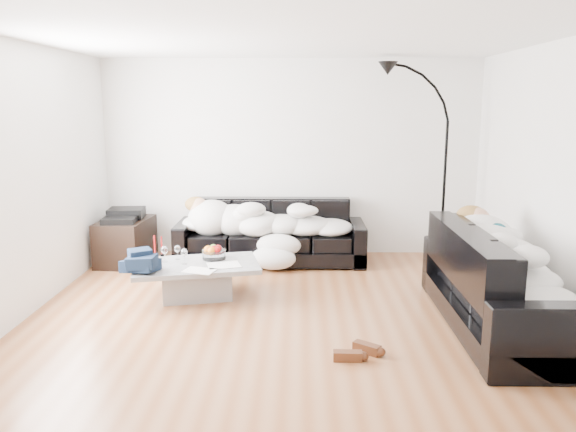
{
  "coord_description": "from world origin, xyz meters",
  "views": [
    {
      "loc": [
        0.11,
        -5.28,
        2.02
      ],
      "look_at": [
        0.0,
        0.3,
        0.9
      ],
      "focal_mm": 35.0,
      "sensor_mm": 36.0,
      "label": 1
    }
  ],
  "objects_px": {
    "sleeper_back": "(270,215)",
    "wine_glass_a": "(177,252)",
    "av_cabinet": "(126,241)",
    "coffee_table": "(197,281)",
    "candle_left": "(155,247)",
    "sofa_back": "(271,232)",
    "sleeper_right": "(505,258)",
    "wine_glass_c": "(184,256)",
    "candle_right": "(162,247)",
    "fruit_bowl": "(214,252)",
    "shoes": "(357,352)",
    "sofa_right": "(503,280)",
    "stereo": "(124,215)",
    "wine_glass_b": "(165,254)",
    "floor_lamp": "(445,177)"
  },
  "relations": [
    {
      "from": "coffee_table",
      "to": "candle_left",
      "type": "relative_size",
      "value": 5.18
    },
    {
      "from": "stereo",
      "to": "sofa_right",
      "type": "bearing_deg",
      "value": -31.6
    },
    {
      "from": "candle_left",
      "to": "candle_right",
      "type": "height_order",
      "value": "candle_left"
    },
    {
      "from": "sofa_back",
      "to": "wine_glass_c",
      "type": "distance_m",
      "value": 1.65
    },
    {
      "from": "stereo",
      "to": "floor_lamp",
      "type": "relative_size",
      "value": 0.2
    },
    {
      "from": "fruit_bowl",
      "to": "shoes",
      "type": "bearing_deg",
      "value": -48.56
    },
    {
      "from": "wine_glass_c",
      "to": "candle_right",
      "type": "xyz_separation_m",
      "value": [
        -0.31,
        0.3,
        0.03
      ]
    },
    {
      "from": "floor_lamp",
      "to": "wine_glass_b",
      "type": "bearing_deg",
      "value": 177.96
    },
    {
      "from": "sofa_right",
      "to": "wine_glass_a",
      "type": "height_order",
      "value": "sofa_right"
    },
    {
      "from": "sofa_back",
      "to": "sleeper_right",
      "type": "height_order",
      "value": "sleeper_right"
    },
    {
      "from": "wine_glass_a",
      "to": "shoes",
      "type": "distance_m",
      "value": 2.39
    },
    {
      "from": "sofa_right",
      "to": "sleeper_back",
      "type": "bearing_deg",
      "value": 46.72
    },
    {
      "from": "shoes",
      "to": "fruit_bowl",
      "type": "bearing_deg",
      "value": 144.54
    },
    {
      "from": "shoes",
      "to": "stereo",
      "type": "relative_size",
      "value": 0.89
    },
    {
      "from": "sleeper_back",
      "to": "stereo",
      "type": "relative_size",
      "value": 4.62
    },
    {
      "from": "sofa_right",
      "to": "wine_glass_c",
      "type": "xyz_separation_m",
      "value": [
        -3.05,
        0.72,
        0.0
      ]
    },
    {
      "from": "wine_glass_a",
      "to": "candle_left",
      "type": "bearing_deg",
      "value": 170.7
    },
    {
      "from": "sofa_right",
      "to": "wine_glass_a",
      "type": "distance_m",
      "value": 3.28
    },
    {
      "from": "fruit_bowl",
      "to": "wine_glass_a",
      "type": "xyz_separation_m",
      "value": [
        -0.39,
        -0.03,
        -0.0
      ]
    },
    {
      "from": "sleeper_back",
      "to": "wine_glass_a",
      "type": "relative_size",
      "value": 13.34
    },
    {
      "from": "candle_left",
      "to": "shoes",
      "type": "relative_size",
      "value": 0.63
    },
    {
      "from": "stereo",
      "to": "sofa_back",
      "type": "bearing_deg",
      "value": -2.36
    },
    {
      "from": "wine_glass_c",
      "to": "shoes",
      "type": "height_order",
      "value": "wine_glass_c"
    },
    {
      "from": "wine_glass_a",
      "to": "wine_glass_b",
      "type": "distance_m",
      "value": 0.15
    },
    {
      "from": "candle_left",
      "to": "wine_glass_c",
      "type": "bearing_deg",
      "value": -31.25
    },
    {
      "from": "fruit_bowl",
      "to": "wine_glass_c",
      "type": "relative_size",
      "value": 1.55
    },
    {
      "from": "sofa_right",
      "to": "candle_left",
      "type": "bearing_deg",
      "value": 74.61
    },
    {
      "from": "fruit_bowl",
      "to": "wine_glass_a",
      "type": "relative_size",
      "value": 1.67
    },
    {
      "from": "sleeper_back",
      "to": "fruit_bowl",
      "type": "height_order",
      "value": "sleeper_back"
    },
    {
      "from": "wine_glass_a",
      "to": "candle_left",
      "type": "distance_m",
      "value": 0.26
    },
    {
      "from": "sofa_back",
      "to": "av_cabinet",
      "type": "distance_m",
      "value": 1.87
    },
    {
      "from": "wine_glass_a",
      "to": "av_cabinet",
      "type": "bearing_deg",
      "value": 128.55
    },
    {
      "from": "sleeper_back",
      "to": "candle_right",
      "type": "relative_size",
      "value": 9.42
    },
    {
      "from": "sleeper_back",
      "to": "coffee_table",
      "type": "distance_m",
      "value": 1.59
    },
    {
      "from": "wine_glass_c",
      "to": "shoes",
      "type": "xyz_separation_m",
      "value": [
        1.67,
        -1.37,
        -0.41
      ]
    },
    {
      "from": "wine_glass_b",
      "to": "candle_left",
      "type": "xyz_separation_m",
      "value": [
        -0.14,
        0.15,
        0.04
      ]
    },
    {
      "from": "coffee_table",
      "to": "wine_glass_b",
      "type": "distance_m",
      "value": 0.44
    },
    {
      "from": "av_cabinet",
      "to": "floor_lamp",
      "type": "distance_m",
      "value": 4.15
    },
    {
      "from": "coffee_table",
      "to": "av_cabinet",
      "type": "xyz_separation_m",
      "value": [
        -1.15,
        1.32,
        0.09
      ]
    },
    {
      "from": "sleeper_back",
      "to": "wine_glass_a",
      "type": "xyz_separation_m",
      "value": [
        -0.94,
        -1.19,
        -0.17
      ]
    },
    {
      "from": "wine_glass_c",
      "to": "candle_left",
      "type": "distance_m",
      "value": 0.43
    },
    {
      "from": "sleeper_back",
      "to": "candle_left",
      "type": "relative_size",
      "value": 8.21
    },
    {
      "from": "sofa_back",
      "to": "sleeper_right",
      "type": "distance_m",
      "value": 3.09
    },
    {
      "from": "sleeper_right",
      "to": "stereo",
      "type": "height_order",
      "value": "sleeper_right"
    },
    {
      "from": "sofa_back",
      "to": "wine_glass_c",
      "type": "xyz_separation_m",
      "value": [
        -0.83,
        -1.42,
        0.06
      ]
    },
    {
      "from": "sleeper_back",
      "to": "stereo",
      "type": "bearing_deg",
      "value": -179.04
    },
    {
      "from": "sleeper_back",
      "to": "wine_glass_b",
      "type": "distance_m",
      "value": 1.68
    },
    {
      "from": "wine_glass_b",
      "to": "sofa_right",
      "type": "bearing_deg",
      "value": -13.64
    },
    {
      "from": "fruit_bowl",
      "to": "candle_right",
      "type": "xyz_separation_m",
      "value": [
        -0.59,
        0.1,
        0.03
      ]
    },
    {
      "from": "candle_left",
      "to": "stereo",
      "type": "distance_m",
      "value": 1.31
    }
  ]
}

